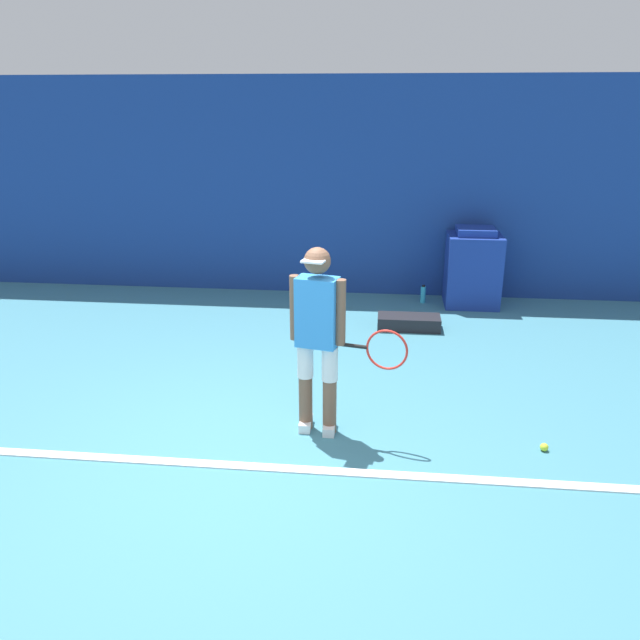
% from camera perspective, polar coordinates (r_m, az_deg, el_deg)
% --- Properties ---
extents(ground_plane, '(24.00, 24.00, 0.00)m').
position_cam_1_polar(ground_plane, '(5.14, -6.59, -12.98)').
color(ground_plane, teal).
extents(back_wall, '(24.00, 0.10, 3.10)m').
position_cam_1_polar(back_wall, '(9.23, -0.35, 11.95)').
color(back_wall, navy).
rests_on(back_wall, ground_plane).
extents(court_baseline, '(21.60, 0.10, 0.01)m').
position_cam_1_polar(court_baseline, '(5.10, -6.68, -13.14)').
color(court_baseline, white).
rests_on(court_baseline, ground_plane).
extents(tennis_player, '(0.99, 0.32, 1.64)m').
position_cam_1_polar(tennis_player, '(5.20, -0.06, -1.22)').
color(tennis_player, brown).
rests_on(tennis_player, ground_plane).
extents(tennis_ball, '(0.07, 0.07, 0.07)m').
position_cam_1_polar(tennis_ball, '(5.58, 19.81, -10.88)').
color(tennis_ball, '#D1E533').
rests_on(tennis_ball, ground_plane).
extents(covered_chair, '(0.74, 0.67, 1.10)m').
position_cam_1_polar(covered_chair, '(9.02, 13.78, 4.61)').
color(covered_chair, navy).
rests_on(covered_chair, ground_plane).
extents(equipment_bag, '(0.79, 0.35, 0.17)m').
position_cam_1_polar(equipment_bag, '(8.01, 8.12, -0.20)').
color(equipment_bag, black).
rests_on(equipment_bag, ground_plane).
extents(water_bottle, '(0.07, 0.07, 0.26)m').
position_cam_1_polar(water_bottle, '(9.07, 9.40, 2.33)').
color(water_bottle, '#33ADD6').
rests_on(water_bottle, ground_plane).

